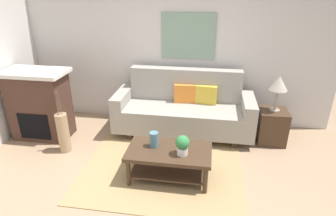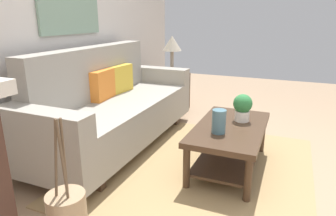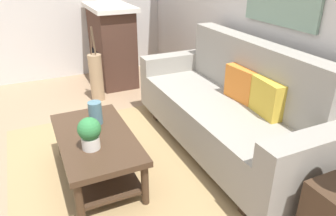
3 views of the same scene
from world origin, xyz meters
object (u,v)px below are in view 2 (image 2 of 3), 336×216
(throw_pillow_orange, at_px, (102,85))
(tabletop_vase, at_px, (219,121))
(coffee_table, at_px, (230,137))
(couch, at_px, (113,108))
(throw_pillow_mustard, at_px, (120,79))
(side_table, at_px, (172,92))
(table_lamp, at_px, (172,45))
(potted_plant_tabletop, at_px, (243,107))

(throw_pillow_orange, xyz_separation_m, tabletop_vase, (-0.27, -1.36, -0.15))
(coffee_table, distance_m, tabletop_vase, 0.31)
(couch, xyz_separation_m, throw_pillow_orange, (-0.00, 0.13, 0.25))
(throw_pillow_orange, distance_m, throw_pillow_mustard, 0.36)
(throw_pillow_orange, bearing_deg, tabletop_vase, -101.04)
(throw_pillow_orange, relative_size, coffee_table, 0.33)
(side_table, relative_size, table_lamp, 0.98)
(throw_pillow_orange, bearing_deg, throw_pillow_mustard, 0.00)
(side_table, height_order, table_lamp, table_lamp)
(throw_pillow_mustard, relative_size, coffee_table, 0.33)
(couch, xyz_separation_m, table_lamp, (1.46, -0.10, 0.56))
(potted_plant_tabletop, height_order, table_lamp, table_lamp)
(potted_plant_tabletop, xyz_separation_m, table_lamp, (1.33, 1.27, 0.42))
(side_table, bearing_deg, throw_pillow_mustard, 168.35)
(tabletop_vase, bearing_deg, table_lamp, 33.44)
(table_lamp, bearing_deg, side_table, 180.00)
(throw_pillow_orange, xyz_separation_m, coffee_table, (-0.05, -1.42, -0.37))
(throw_pillow_mustard, xyz_separation_m, table_lamp, (1.09, -0.23, 0.31))
(side_table, distance_m, table_lamp, 0.71)
(coffee_table, height_order, table_lamp, table_lamp)
(throw_pillow_mustard, height_order, coffee_table, throw_pillow_mustard)
(couch, bearing_deg, potted_plant_tabletop, -84.77)
(couch, relative_size, table_lamp, 4.06)
(coffee_table, relative_size, tabletop_vase, 5.34)
(throw_pillow_orange, xyz_separation_m, throw_pillow_mustard, (0.36, 0.00, 0.00))
(throw_pillow_orange, relative_size, side_table, 0.64)
(throw_pillow_mustard, relative_size, side_table, 0.64)
(tabletop_vase, bearing_deg, throw_pillow_orange, 78.96)
(coffee_table, relative_size, table_lamp, 1.93)
(throw_pillow_mustard, xyz_separation_m, coffee_table, (-0.42, -1.42, -0.37))
(potted_plant_tabletop, height_order, side_table, potted_plant_tabletop)
(couch, height_order, coffee_table, couch)
(couch, height_order, tabletop_vase, couch)
(throw_pillow_orange, xyz_separation_m, side_table, (1.46, -0.23, -0.40))
(couch, relative_size, coffee_table, 2.10)
(throw_pillow_orange, distance_m, side_table, 1.53)
(side_table, bearing_deg, table_lamp, 0.00)
(coffee_table, relative_size, side_table, 1.96)
(throw_pillow_mustard, bearing_deg, table_lamp, -11.65)
(throw_pillow_mustard, distance_m, potted_plant_tabletop, 1.52)
(couch, relative_size, side_table, 4.13)
(potted_plant_tabletop, bearing_deg, tabletop_vase, 161.39)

